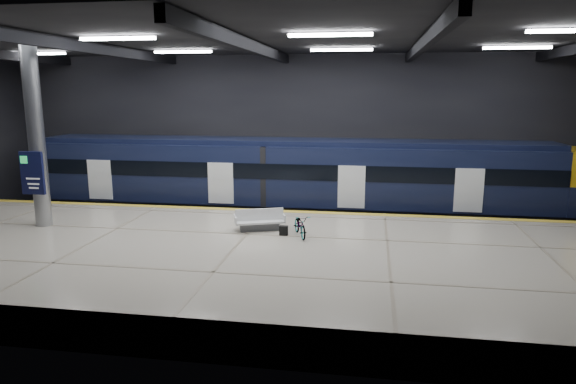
# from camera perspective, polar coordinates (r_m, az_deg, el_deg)

# --- Properties ---
(ground) EXTENTS (30.00, 30.00, 0.00)m
(ground) POSITION_cam_1_polar(r_m,az_deg,el_deg) (19.90, -3.91, -6.96)
(ground) COLOR black
(ground) RESTS_ON ground
(room_shell) EXTENTS (30.10, 16.10, 8.05)m
(room_shell) POSITION_cam_1_polar(r_m,az_deg,el_deg) (18.92, -4.14, 9.74)
(room_shell) COLOR black
(room_shell) RESTS_ON ground
(platform) EXTENTS (30.00, 11.00, 1.10)m
(platform) POSITION_cam_1_polar(r_m,az_deg,el_deg) (17.43, -5.80, -7.75)
(platform) COLOR #B9AF9C
(platform) RESTS_ON ground
(safety_strip) EXTENTS (30.00, 0.40, 0.01)m
(safety_strip) POSITION_cam_1_polar(r_m,az_deg,el_deg) (22.19, -2.34, -2.06)
(safety_strip) COLOR gold
(safety_strip) RESTS_ON platform
(rails) EXTENTS (30.00, 1.52, 0.16)m
(rails) POSITION_cam_1_polar(r_m,az_deg,el_deg) (25.05, -1.07, -2.92)
(rails) COLOR gray
(rails) RESTS_ON ground
(train) EXTENTS (29.40, 2.84, 3.79)m
(train) POSITION_cam_1_polar(r_m,az_deg,el_deg) (24.34, 4.36, 1.39)
(train) COLOR black
(train) RESTS_ON ground
(bench) EXTENTS (1.99, 1.35, 0.81)m
(bench) POSITION_cam_1_polar(r_m,az_deg,el_deg) (19.08, -3.19, -3.41)
(bench) COLOR #595B60
(bench) RESTS_ON platform
(bicycle) EXTENTS (1.04, 1.61, 0.80)m
(bicycle) POSITION_cam_1_polar(r_m,az_deg,el_deg) (18.24, 1.38, -3.71)
(bicycle) COLOR #99999E
(bicycle) RESTS_ON platform
(pannier_bag) EXTENTS (0.30, 0.18, 0.35)m
(pannier_bag) POSITION_cam_1_polar(r_m,az_deg,el_deg) (18.39, -0.48, -4.31)
(pannier_bag) COLOR black
(pannier_bag) RESTS_ON platform
(info_column) EXTENTS (0.90, 0.78, 6.90)m
(info_column) POSITION_cam_1_polar(r_m,az_deg,el_deg) (21.38, -26.22, 5.41)
(info_column) COLOR #9EA0A5
(info_column) RESTS_ON platform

